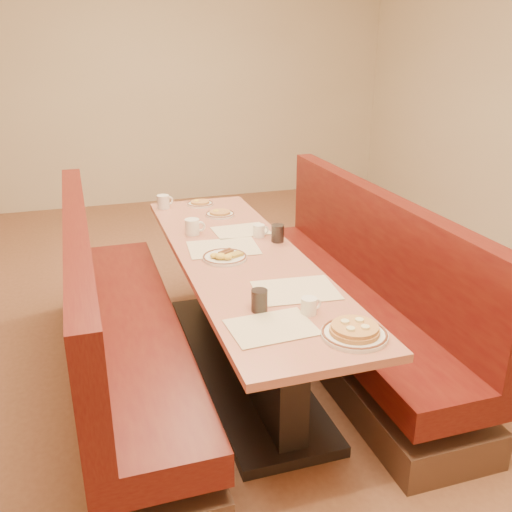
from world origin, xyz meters
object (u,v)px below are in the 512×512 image
object	(u,v)px
diner_table	(242,314)
pancake_plate	(354,332)
eggs_plate	(225,257)
soda_tumbler_mid	(278,233)
coffee_mug_a	(309,306)
coffee_mug_c	(259,230)
coffee_mug_b	(193,226)
booth_right	(352,300)
booth_left	(118,334)
soda_tumbler_near	(259,300)
coffee_mug_d	(164,201)

from	to	relation	value
diner_table	pancake_plate	xyz separation A→B (m)	(0.19, -1.05, 0.40)
eggs_plate	soda_tumbler_mid	xyz separation A→B (m)	(0.39, 0.19, 0.04)
pancake_plate	soda_tumbler_mid	size ratio (longest dim) A/B	2.63
pancake_plate	eggs_plate	xyz separation A→B (m)	(-0.29, 1.03, -0.01)
coffee_mug_a	coffee_mug_c	distance (m)	1.09
eggs_plate	coffee_mug_c	xyz separation A→B (m)	(0.31, 0.31, 0.03)
coffee_mug_a	coffee_mug_b	distance (m)	1.28
coffee_mug_c	diner_table	bearing A→B (deg)	-125.73
soda_tumbler_mid	booth_right	bearing A→B (deg)	-19.92
coffee_mug_a	soda_tumbler_mid	world-z (taller)	soda_tumbler_mid
coffee_mug_a	pancake_plate	bearing A→B (deg)	-79.08
pancake_plate	booth_left	bearing A→B (deg)	131.18
soda_tumbler_near	pancake_plate	bearing A→B (deg)	-49.05
booth_right	coffee_mug_c	xyz separation A→B (m)	(-0.53, 0.29, 0.43)
soda_tumbler_mid	coffee_mug_a	bearing A→B (deg)	-101.29
booth_left	coffee_mug_d	world-z (taller)	booth_left
eggs_plate	coffee_mug_c	size ratio (longest dim) A/B	2.45
diner_table	eggs_plate	world-z (taller)	eggs_plate
soda_tumbler_near	coffee_mug_b	bearing A→B (deg)	93.34
pancake_plate	eggs_plate	size ratio (longest dim) A/B	1.12
eggs_plate	soda_tumbler_near	xyz separation A→B (m)	(-0.01, -0.67, 0.04)
booth_right	coffee_mug_d	bearing A→B (deg)	132.28
coffee_mug_c	soda_tumbler_near	size ratio (longest dim) A/B	0.98
booth_right	coffee_mug_c	bearing A→B (deg)	151.60
booth_right	diner_table	bearing A→B (deg)	180.00
eggs_plate	coffee_mug_c	bearing A→B (deg)	45.21
booth_right	soda_tumbler_mid	bearing A→B (deg)	160.08
booth_right	coffee_mug_d	distance (m)	1.55
coffee_mug_a	coffee_mug_d	xyz separation A→B (m)	(-0.36, 1.90, 0.01)
booth_left	eggs_plate	size ratio (longest dim) A/B	9.87
booth_right	eggs_plate	bearing A→B (deg)	-178.43
diner_table	coffee_mug_a	distance (m)	0.90
eggs_plate	coffee_mug_a	distance (m)	0.80
coffee_mug_b	coffee_mug_a	bearing A→B (deg)	-65.11
soda_tumbler_near	eggs_plate	bearing A→B (deg)	88.90
booth_left	eggs_plate	distance (m)	0.75
coffee_mug_c	soda_tumbler_mid	bearing A→B (deg)	-58.12
booth_left	coffee_mug_c	distance (m)	1.07
pancake_plate	coffee_mug_d	world-z (taller)	coffee_mug_d
booth_right	eggs_plate	xyz separation A→B (m)	(-0.84, -0.02, 0.40)
coffee_mug_a	diner_table	bearing A→B (deg)	86.38
diner_table	coffee_mug_c	size ratio (longest dim) A/B	24.18
pancake_plate	coffee_mug_d	distance (m)	2.20
coffee_mug_d	coffee_mug_a	bearing A→B (deg)	-99.39
coffee_mug_d	booth_left	bearing A→B (deg)	-132.89
diner_table	soda_tumbler_near	size ratio (longest dim) A/B	23.76
coffee_mug_a	coffee_mug_b	world-z (taller)	coffee_mug_b
coffee_mug_a	coffee_mug_d	distance (m)	1.93
soda_tumbler_mid	coffee_mug_c	bearing A→B (deg)	122.55
diner_table	booth_right	size ratio (longest dim) A/B	1.00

